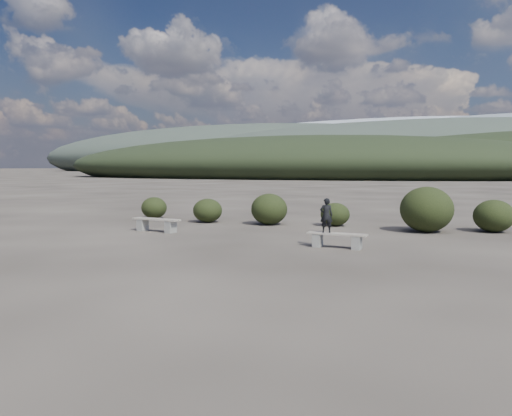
% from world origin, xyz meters
% --- Properties ---
extents(ground, '(1200.00, 1200.00, 0.00)m').
position_xyz_m(ground, '(0.00, 0.00, 0.00)').
color(ground, '#2A2520').
rests_on(ground, ground).
extents(bench_left, '(1.92, 0.63, 0.47)m').
position_xyz_m(bench_left, '(-4.48, 5.11, 0.29)').
color(bench_left, gray).
rests_on(bench_left, ground).
extents(bench_right, '(1.71, 0.43, 0.42)m').
position_xyz_m(bench_right, '(2.23, 3.90, 0.26)').
color(bench_right, gray).
rests_on(bench_right, ground).
extents(seated_person, '(0.41, 0.33, 0.99)m').
position_xyz_m(seated_person, '(1.91, 3.91, 0.92)').
color(seated_person, black).
rests_on(seated_person, bench_right).
extents(shrub_a, '(1.20, 1.20, 0.99)m').
position_xyz_m(shrub_a, '(-4.14, 8.46, 0.49)').
color(shrub_a, black).
rests_on(shrub_a, ground).
extents(shrub_b, '(1.44, 1.44, 1.24)m').
position_xyz_m(shrub_b, '(-1.49, 8.60, 0.62)').
color(shrub_b, black).
rests_on(shrub_b, ground).
extents(shrub_c, '(1.13, 1.13, 0.90)m').
position_xyz_m(shrub_c, '(1.05, 9.11, 0.45)').
color(shrub_c, black).
rests_on(shrub_c, ground).
extents(shrub_d, '(1.83, 1.83, 1.60)m').
position_xyz_m(shrub_d, '(4.43, 8.50, 0.80)').
color(shrub_d, black).
rests_on(shrub_d, ground).
extents(shrub_e, '(1.37, 1.37, 1.14)m').
position_xyz_m(shrub_e, '(6.64, 9.31, 0.57)').
color(shrub_e, black).
rests_on(shrub_e, ground).
extents(shrub_f, '(1.13, 1.13, 0.95)m').
position_xyz_m(shrub_f, '(-7.07, 9.01, 0.48)').
color(shrub_f, black).
rests_on(shrub_f, ground).
extents(mountain_ridges, '(500.00, 400.00, 56.00)m').
position_xyz_m(mountain_ridges, '(-7.48, 339.06, 10.84)').
color(mountain_ridges, black).
rests_on(mountain_ridges, ground).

